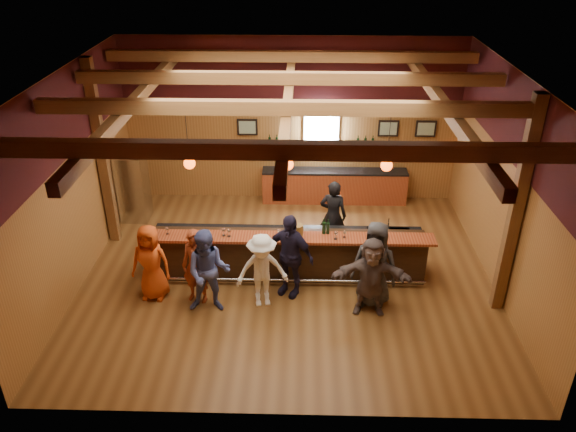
{
  "coord_description": "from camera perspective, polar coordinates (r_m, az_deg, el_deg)",
  "views": [
    {
      "loc": [
        0.29,
        -10.49,
        7.18
      ],
      "look_at": [
        0.0,
        0.3,
        1.35
      ],
      "focal_mm": 35.0,
      "sensor_mm": 36.0,
      "label": 1
    }
  ],
  "objects": [
    {
      "name": "bar_counter",
      "position": [
        12.56,
        0.06,
        -3.65
      ],
      "size": [
        6.3,
        1.07,
        1.11
      ],
      "color": "black",
      "rests_on": "ground"
    },
    {
      "name": "window",
      "position": [
        15.33,
        3.4,
        8.77
      ],
      "size": [
        0.95,
        0.09,
        0.95
      ],
      "color": "silver",
      "rests_on": "room"
    },
    {
      "name": "stainless_fridge",
      "position": [
        15.17,
        -15.45,
        2.83
      ],
      "size": [
        0.7,
        0.7,
        1.8
      ],
      "primitive_type": "cube",
      "color": "silver",
      "rests_on": "ground"
    },
    {
      "name": "customer_brown",
      "position": [
        11.29,
        8.43,
        -6.09
      ],
      "size": [
        1.61,
        0.59,
        1.7
      ],
      "primitive_type": "imported",
      "rotation": [
        0.0,
        0.0,
        -0.06
      ],
      "color": "#5C4C4A",
      "rests_on": "ground"
    },
    {
      "name": "back_bar_cabinet",
      "position": [
        15.74,
        4.72,
        3.06
      ],
      "size": [
        4.0,
        0.52,
        0.95
      ],
      "color": "maroon",
      "rests_on": "ground"
    },
    {
      "name": "bottle_b",
      "position": [
        12.05,
        4.07,
        -1.22
      ],
      "size": [
        0.07,
        0.07,
        0.34
      ],
      "color": "black",
      "rests_on": "bar_counter"
    },
    {
      "name": "glass_b",
      "position": [
        12.1,
        -9.7,
        -1.5
      ],
      "size": [
        0.08,
        0.08,
        0.18
      ],
      "color": "silver",
      "rests_on": "bar_counter"
    },
    {
      "name": "customer_redvest",
      "position": [
        11.66,
        -9.32,
        -5.1
      ],
      "size": [
        0.68,
        0.53,
        1.65
      ],
      "primitive_type": "imported",
      "rotation": [
        0.0,
        0.0,
        -0.24
      ],
      "color": "#93371A",
      "rests_on": "ground"
    },
    {
      "name": "wine_shelves",
      "position": [
        15.42,
        3.36,
        7.18
      ],
      "size": [
        3.0,
        0.18,
        0.3
      ],
      "color": "maroon",
      "rests_on": "room"
    },
    {
      "name": "customer_denim",
      "position": [
        11.3,
        -8.08,
        -5.63
      ],
      "size": [
        0.9,
        0.71,
        1.83
      ],
      "primitive_type": "imported",
      "rotation": [
        0.0,
        0.0,
        0.02
      ],
      "color": "#4D599B",
      "rests_on": "ground"
    },
    {
      "name": "customer_dark",
      "position": [
        11.49,
        8.8,
        -4.9
      ],
      "size": [
        1.06,
        0.86,
        1.89
      ],
      "primitive_type": "imported",
      "rotation": [
        0.0,
        0.0,
        -0.33
      ],
      "color": "#2A292C",
      "rests_on": "ground"
    },
    {
      "name": "bartender",
      "position": [
        13.31,
        4.6,
        0.05
      ],
      "size": [
        0.73,
        0.57,
        1.77
      ],
      "primitive_type": "imported",
      "rotation": [
        0.0,
        0.0,
        2.9
      ],
      "color": "black",
      "rests_on": "ground"
    },
    {
      "name": "bottle_a",
      "position": [
        12.04,
        3.68,
        -1.19
      ],
      "size": [
        0.08,
        0.08,
        0.36
      ],
      "color": "black",
      "rests_on": "bar_counter"
    },
    {
      "name": "glass_c",
      "position": [
        12.02,
        -6.57,
        -1.43
      ],
      "size": [
        0.08,
        0.08,
        0.19
      ],
      "color": "silver",
      "rests_on": "bar_counter"
    },
    {
      "name": "room",
      "position": [
        11.27,
        -0.03,
        7.77
      ],
      "size": [
        9.04,
        9.0,
        4.52
      ],
      "color": "brown",
      "rests_on": "ground"
    },
    {
      "name": "ice_bucket",
      "position": [
        11.96,
        0.99,
        -1.45
      ],
      "size": [
        0.23,
        0.23,
        0.25
      ],
      "primitive_type": "cylinder",
      "color": "brown",
      "rests_on": "bar_counter"
    },
    {
      "name": "glass_e",
      "position": [
        11.95,
        -0.94,
        -1.51
      ],
      "size": [
        0.08,
        0.08,
        0.17
      ],
      "color": "silver",
      "rests_on": "bar_counter"
    },
    {
      "name": "pendant_lights",
      "position": [
        11.41,
        -0.04,
        5.29
      ],
      "size": [
        4.24,
        0.24,
        1.37
      ],
      "color": "black",
      "rests_on": "room"
    },
    {
      "name": "glass_f",
      "position": [
        11.85,
        4.88,
        -1.75
      ],
      "size": [
        0.09,
        0.09,
        0.2
      ],
      "color": "silver",
      "rests_on": "bar_counter"
    },
    {
      "name": "glass_h",
      "position": [
        11.96,
        8.62,
        -1.71
      ],
      "size": [
        0.09,
        0.09,
        0.2
      ],
      "color": "silver",
      "rests_on": "bar_counter"
    },
    {
      "name": "glass_g",
      "position": [
        11.95,
        5.76,
        -1.7
      ],
      "size": [
        0.07,
        0.07,
        0.16
      ],
      "color": "silver",
      "rests_on": "bar_counter"
    },
    {
      "name": "customer_navy",
      "position": [
        11.66,
        0.13,
        -4.0
      ],
      "size": [
        1.19,
        0.92,
        1.88
      ],
      "primitive_type": "imported",
      "rotation": [
        0.0,
        0.0,
        -0.48
      ],
      "color": "#1B1830",
      "rests_on": "ground"
    },
    {
      "name": "customer_orange",
      "position": [
        11.94,
        -13.75,
        -4.6
      ],
      "size": [
        0.88,
        0.63,
        1.69
      ],
      "primitive_type": "imported",
      "rotation": [
        0.0,
        0.0,
        -0.11
      ],
      "color": "#CC4513",
      "rests_on": "ground"
    },
    {
      "name": "glass_a",
      "position": [
        12.28,
        -12.19,
        -1.31
      ],
      "size": [
        0.07,
        0.07,
        0.17
      ],
      "color": "silver",
      "rests_on": "bar_counter"
    },
    {
      "name": "glass_d",
      "position": [
        11.97,
        -6.04,
        -1.5
      ],
      "size": [
        0.09,
        0.09,
        0.2
      ],
      "color": "silver",
      "rests_on": "bar_counter"
    },
    {
      "name": "framed_pictures",
      "position": [
        15.36,
        6.68,
        8.86
      ],
      "size": [
        5.35,
        0.05,
        0.45
      ],
      "color": "black",
      "rests_on": "room"
    },
    {
      "name": "customer_white",
      "position": [
        11.4,
        -2.65,
        -5.57
      ],
      "size": [
        1.16,
        0.8,
        1.64
      ],
      "primitive_type": "imported",
      "rotation": [
        0.0,
        0.0,
        0.19
      ],
      "color": "white",
      "rests_on": "ground"
    }
  ]
}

